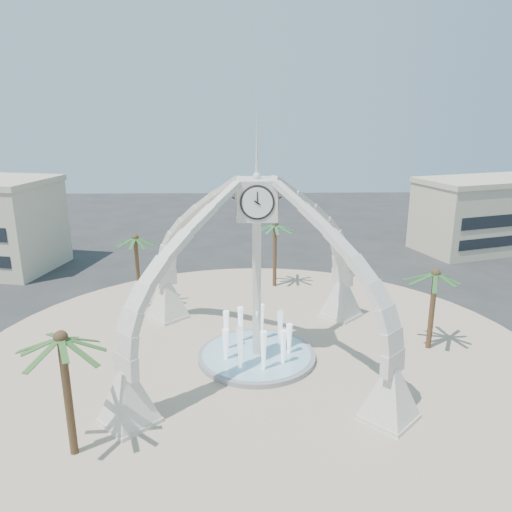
{
  "coord_description": "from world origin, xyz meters",
  "views": [
    {
      "loc": [
        -0.76,
        -30.66,
        16.42
      ],
      "look_at": [
        0.0,
        2.0,
        6.75
      ],
      "focal_mm": 35.0,
      "sensor_mm": 36.0,
      "label": 1
    }
  ],
  "objects_px": {
    "palm_west": "(135,239)",
    "palm_north": "(275,226)",
    "clock_tower": "(257,269)",
    "fountain": "(257,355)",
    "palm_south": "(61,339)",
    "palm_east": "(436,274)"
  },
  "relations": [
    {
      "from": "palm_west",
      "to": "palm_north",
      "type": "xyz_separation_m",
      "value": [
        11.84,
        5.25,
        -0.16
      ]
    },
    {
      "from": "clock_tower",
      "to": "palm_north",
      "type": "relative_size",
      "value": 2.64
    },
    {
      "from": "clock_tower",
      "to": "palm_west",
      "type": "distance_m",
      "value": 13.48
    },
    {
      "from": "palm_west",
      "to": "palm_north",
      "type": "bearing_deg",
      "value": 23.91
    },
    {
      "from": "clock_tower",
      "to": "palm_west",
      "type": "relative_size",
      "value": 2.59
    },
    {
      "from": "fountain",
      "to": "palm_north",
      "type": "bearing_deg",
      "value": 81.88
    },
    {
      "from": "palm_south",
      "to": "fountain",
      "type": "bearing_deg",
      "value": 45.82
    },
    {
      "from": "palm_east",
      "to": "palm_west",
      "type": "relative_size",
      "value": 0.92
    },
    {
      "from": "clock_tower",
      "to": "fountain",
      "type": "height_order",
      "value": "clock_tower"
    },
    {
      "from": "fountain",
      "to": "palm_north",
      "type": "relative_size",
      "value": 1.18
    },
    {
      "from": "fountain",
      "to": "palm_north",
      "type": "height_order",
      "value": "palm_north"
    },
    {
      "from": "palm_east",
      "to": "palm_south",
      "type": "xyz_separation_m",
      "value": [
        -21.54,
        -10.85,
        0.66
      ]
    },
    {
      "from": "palm_west",
      "to": "palm_south",
      "type": "xyz_separation_m",
      "value": [
        0.5,
        -18.81,
        0.08
      ]
    },
    {
      "from": "palm_north",
      "to": "palm_west",
      "type": "bearing_deg",
      "value": -156.09
    },
    {
      "from": "clock_tower",
      "to": "fountain",
      "type": "bearing_deg",
      "value": 90.0
    },
    {
      "from": "palm_west",
      "to": "palm_east",
      "type": "bearing_deg",
      "value": -19.85
    },
    {
      "from": "palm_east",
      "to": "palm_north",
      "type": "height_order",
      "value": "palm_north"
    },
    {
      "from": "clock_tower",
      "to": "palm_south",
      "type": "relative_size",
      "value": 2.53
    },
    {
      "from": "fountain",
      "to": "palm_east",
      "type": "relative_size",
      "value": 1.25
    },
    {
      "from": "clock_tower",
      "to": "fountain",
      "type": "relative_size",
      "value": 2.24
    },
    {
      "from": "palm_south",
      "to": "palm_east",
      "type": "bearing_deg",
      "value": 26.73
    },
    {
      "from": "palm_north",
      "to": "palm_east",
      "type": "bearing_deg",
      "value": -52.31
    }
  ]
}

